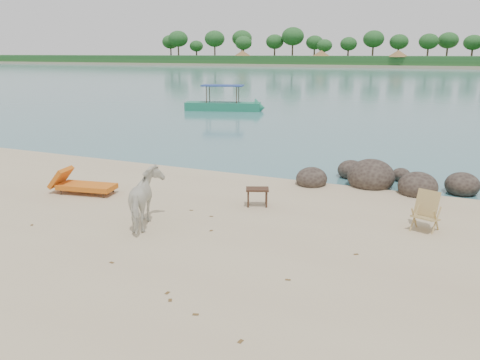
% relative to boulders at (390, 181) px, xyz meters
% --- Properties ---
extents(water, '(400.00, 400.00, 0.00)m').
position_rel_boulders_xyz_m(water, '(-2.93, 83.59, -0.20)').
color(water, '#3A7174').
rests_on(water, ground).
extents(far_shore, '(420.00, 90.00, 1.40)m').
position_rel_boulders_xyz_m(far_shore, '(-2.93, 163.59, -0.20)').
color(far_shore, tan).
rests_on(far_shore, ground).
extents(far_scenery, '(420.00, 18.00, 9.50)m').
position_rel_boulders_xyz_m(far_scenery, '(-2.91, 130.29, 2.94)').
color(far_scenery, '#1E4C1E').
rests_on(far_scenery, ground).
extents(boulders, '(6.27, 2.76, 1.08)m').
position_rel_boulders_xyz_m(boulders, '(0.00, 0.00, 0.00)').
color(boulders, black).
rests_on(boulders, ground).
extents(cow, '(1.37, 1.75, 1.35)m').
position_rel_boulders_xyz_m(cow, '(-4.85, -5.82, 0.47)').
color(cow, silver).
rests_on(cow, ground).
extents(side_table, '(0.70, 0.59, 0.49)m').
position_rel_boulders_xyz_m(side_table, '(-3.03, -3.38, 0.04)').
color(side_table, '#342014').
rests_on(side_table, ground).
extents(lounge_chair, '(2.17, 1.07, 0.62)m').
position_rel_boulders_xyz_m(lounge_chair, '(-8.00, -4.31, 0.11)').
color(lounge_chair, '#C06216').
rests_on(lounge_chair, ground).
extents(deck_chair, '(0.74, 0.78, 0.89)m').
position_rel_boulders_xyz_m(deck_chair, '(1.17, -3.50, 0.24)').
color(deck_chair, tan).
rests_on(deck_chair, ground).
extents(boat_near, '(6.19, 2.99, 2.95)m').
position_rel_boulders_xyz_m(boat_near, '(-13.43, 16.19, 1.27)').
color(boat_near, '#1C7455').
rests_on(boat_near, water).
extents(dead_leaves, '(8.48, 6.87, 0.00)m').
position_rel_boulders_xyz_m(dead_leaves, '(-2.38, -6.87, -0.20)').
color(dead_leaves, brown).
rests_on(dead_leaves, ground).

